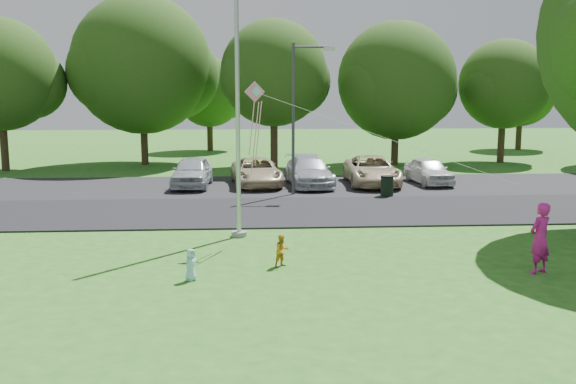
{
  "coord_description": "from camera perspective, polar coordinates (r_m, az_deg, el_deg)",
  "views": [
    {
      "loc": [
        -3.24,
        -15.28,
        4.73
      ],
      "look_at": [
        -1.98,
        4.0,
        1.6
      ],
      "focal_mm": 40.0,
      "sensor_mm": 36.0,
      "label": 1
    }
  ],
  "objects": [
    {
      "name": "child_yellow",
      "position": [
        17.21,
        -0.53,
        -5.24
      ],
      "size": [
        0.54,
        0.5,
        0.88
      ],
      "primitive_type": "imported",
      "rotation": [
        0.0,
        0.0,
        0.54
      ],
      "color": "orange",
      "rests_on": "ground"
    },
    {
      "name": "tree_row",
      "position": [
        39.82,
        3.29,
        10.6
      ],
      "size": [
        64.35,
        11.94,
        10.88
      ],
      "color": "#332316",
      "rests_on": "ground"
    },
    {
      "name": "street_lamp",
      "position": [
        28.27,
        1.01,
        7.72
      ],
      "size": [
        1.87,
        0.26,
        6.66
      ],
      "rotation": [
        0.0,
        0.0,
        -0.04
      ],
      "color": "#3F3F44",
      "rests_on": "ground"
    },
    {
      "name": "kite",
      "position": [
        19.17,
        -2.35,
        7.46
      ],
      "size": [
        7.56,
        3.93,
        2.85
      ],
      "rotation": [
        0.0,
        0.0,
        0.22
      ],
      "color": "pink",
      "rests_on": "ground"
    },
    {
      "name": "parked_cars",
      "position": [
        31.17,
        1.91,
        1.86
      ],
      "size": [
        13.49,
        5.23,
        1.45
      ],
      "color": "#B2B7BF",
      "rests_on": "ground"
    },
    {
      "name": "parking_strip",
      "position": [
        31.3,
        2.25,
        0.56
      ],
      "size": [
        42.0,
        7.0,
        0.06
      ],
      "primitive_type": "cube",
      "color": "black",
      "rests_on": "ground"
    },
    {
      "name": "woman",
      "position": [
        17.73,
        21.48,
        -3.84
      ],
      "size": [
        0.8,
        0.71,
        1.85
      ],
      "primitive_type": "imported",
      "rotation": [
        0.0,
        0.0,
        3.64
      ],
      "color": "#C51A83",
      "rests_on": "ground"
    },
    {
      "name": "trash_can",
      "position": [
        28.44,
        8.8,
        0.49
      ],
      "size": [
        0.6,
        0.6,
        0.94
      ],
      "rotation": [
        0.0,
        0.0,
        0.06
      ],
      "color": "black",
      "rests_on": "ground"
    },
    {
      "name": "flagpole",
      "position": [
        20.29,
        -4.5,
        7.58
      ],
      "size": [
        0.5,
        0.5,
        10.0
      ],
      "color": "#B7BABF",
      "rests_on": "ground"
    },
    {
      "name": "child_blue",
      "position": [
        16.17,
        -8.63,
        -6.41
      ],
      "size": [
        0.44,
        0.47,
        0.81
      ],
      "primitive_type": "imported",
      "rotation": [
        0.0,
        0.0,
        0.96
      ],
      "color": "#9DD7F0",
      "rests_on": "ground"
    },
    {
      "name": "ground",
      "position": [
        16.32,
        7.96,
        -7.74
      ],
      "size": [
        120.0,
        120.0,
        0.0
      ],
      "primitive_type": "plane",
      "color": "#27661A",
      "rests_on": "ground"
    },
    {
      "name": "park_road",
      "position": [
        24.94,
        3.8,
        -1.68
      ],
      "size": [
        60.0,
        6.0,
        0.06
      ],
      "primitive_type": "cube",
      "color": "black",
      "rests_on": "ground"
    },
    {
      "name": "horizon_trees",
      "position": [
        49.7,
        4.77,
        8.67
      ],
      "size": [
        77.46,
        7.2,
        7.02
      ],
      "color": "#332316",
      "rests_on": "ground"
    }
  ]
}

